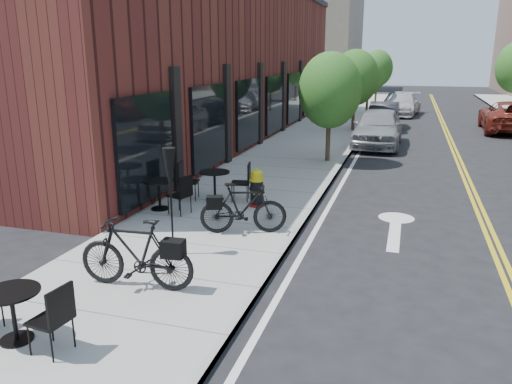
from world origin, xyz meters
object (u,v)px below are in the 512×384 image
(bicycle_right, at_px, (243,208))
(bicycle_left, at_px, (136,253))
(bistro_set_b, at_px, (159,190))
(parked_car_b, at_px, (383,116))
(bistro_set_c, at_px, (215,181))
(parked_car_far, at_px, (510,117))
(parked_car_a, at_px, (378,127))
(bistro_set_a, at_px, (13,308))
(patio_umbrella, at_px, (170,179))
(fire_hydrant, at_px, (257,188))
(parked_car_c, at_px, (402,104))

(bicycle_right, bearing_deg, bicycle_left, 145.14)
(bistro_set_b, xyz_separation_m, parked_car_b, (4.40, 16.83, 0.10))
(bistro_set_c, relative_size, parked_car_b, 0.45)
(bistro_set_c, distance_m, parked_car_far, 19.02)
(bicycle_left, relative_size, parked_car_a, 0.41)
(bistro_set_a, height_order, patio_umbrella, patio_umbrella)
(patio_umbrella, bearing_deg, bicycle_right, 58.89)
(fire_hydrant, xyz_separation_m, bicycle_left, (-0.53, -4.95, 0.14))
(bicycle_left, bearing_deg, fire_hydrant, 169.97)
(bistro_set_a, xyz_separation_m, bistro_set_b, (-0.94, 5.86, 0.01))
(bistro_set_c, bearing_deg, parked_car_c, 67.50)
(bicycle_right, distance_m, parked_car_far, 20.29)
(parked_car_b, bearing_deg, bistro_set_b, -103.96)
(bicycle_right, distance_m, parked_car_b, 17.95)
(fire_hydrant, bearing_deg, parked_car_c, 90.03)
(fire_hydrant, height_order, bistro_set_c, bistro_set_c)
(patio_umbrella, distance_m, parked_car_c, 26.33)
(bicycle_left, height_order, parked_car_c, parked_car_c)
(fire_hydrant, bearing_deg, parked_car_far, 70.78)
(bistro_set_a, bearing_deg, fire_hydrant, 86.03)
(parked_car_far, bearing_deg, bistro_set_b, 60.82)
(fire_hydrant, bearing_deg, bicycle_left, -88.45)
(parked_car_b, bearing_deg, parked_car_c, 83.90)
(bicycle_left, xyz_separation_m, parked_car_far, (8.92, 21.56, 0.07))
(patio_umbrella, height_order, parked_car_far, patio_umbrella)
(bistro_set_a, xyz_separation_m, patio_umbrella, (0.66, 3.34, 1.00))
(bicycle_right, xyz_separation_m, parked_car_a, (1.96, 12.26, 0.15))
(fire_hydrant, height_order, parked_car_c, parked_car_c)
(bistro_set_c, xyz_separation_m, parked_car_b, (3.41, 15.65, 0.08))
(bistro_set_b, xyz_separation_m, parked_car_c, (5.20, 23.54, 0.11))
(parked_car_c, bearing_deg, fire_hydrant, -90.43)
(bistro_set_c, distance_m, patio_umbrella, 3.87)
(patio_umbrella, distance_m, parked_car_a, 14.08)
(bistro_set_b, bearing_deg, patio_umbrella, -41.57)
(bistro_set_c, xyz_separation_m, patio_umbrella, (0.61, -3.70, 0.98))
(bistro_set_b, relative_size, bistro_set_c, 0.96)
(bistro_set_a, relative_size, parked_car_a, 0.36)
(fire_hydrant, bearing_deg, parked_car_b, 89.70)
(parked_car_b, bearing_deg, fire_hydrant, -97.21)
(bicycle_right, relative_size, parked_car_a, 0.38)
(parked_car_b, bearing_deg, bicycle_left, -96.77)
(bistro_set_a, height_order, parked_car_far, parked_car_far)
(fire_hydrant, xyz_separation_m, parked_car_b, (2.20, 15.85, 0.12))
(parked_car_b, distance_m, parked_car_c, 6.76)
(parked_car_a, bearing_deg, fire_hydrant, -101.77)
(fire_hydrant, bearing_deg, bicycle_right, -73.54)
(parked_car_b, bearing_deg, bistro_set_a, -97.98)
(parked_car_c, bearing_deg, bicycle_right, -89.10)
(fire_hydrant, relative_size, parked_car_a, 0.20)
(parked_car_a, distance_m, parked_car_far, 8.82)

